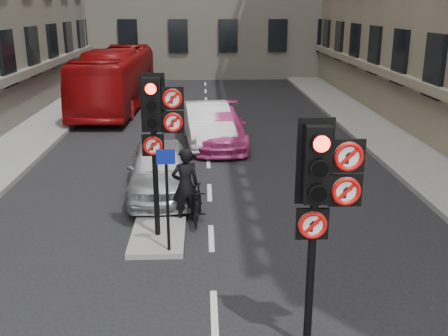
{
  "coord_description": "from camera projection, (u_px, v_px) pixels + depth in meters",
  "views": [
    {
      "loc": [
        -0.14,
        -5.81,
        5.04
      ],
      "look_at": [
        0.17,
        1.99,
        2.6
      ],
      "focal_mm": 42.0,
      "sensor_mm": 36.0,
      "label": 1
    }
  ],
  "objects": [
    {
      "name": "pavement_left",
      "position": [
        1.0,
        154.0,
        18.2
      ],
      "size": [
        3.0,
        50.0,
        0.16
      ],
      "primitive_type": "cube",
      "color": "gray",
      "rests_on": "ground"
    },
    {
      "name": "pavement_right",
      "position": [
        409.0,
        149.0,
        18.75
      ],
      "size": [
        3.0,
        50.0,
        0.16
      ],
      "primitive_type": "cube",
      "color": "gray",
      "rests_on": "ground"
    },
    {
      "name": "centre_island",
      "position": [
        158.0,
        237.0,
        11.76
      ],
      "size": [
        1.2,
        2.0,
        0.12
      ],
      "primitive_type": "cube",
      "color": "gray",
      "rests_on": "ground"
    },
    {
      "name": "signal_near",
      "position": [
        321.0,
        189.0,
        7.29
      ],
      "size": [
        0.91,
        0.4,
        3.58
      ],
      "color": "black",
      "rests_on": "ground"
    },
    {
      "name": "signal_far",
      "position": [
        157.0,
        121.0,
        10.97
      ],
      "size": [
        0.91,
        0.4,
        3.58
      ],
      "color": "black",
      "rests_on": "centre_island"
    },
    {
      "name": "car_silver",
      "position": [
        159.0,
        169.0,
        14.42
      ],
      "size": [
        2.04,
        4.37,
        1.45
      ],
      "primitive_type": "imported",
      "rotation": [
        0.0,
        0.0,
        0.08
      ],
      "color": "#B8BAC0",
      "rests_on": "ground"
    },
    {
      "name": "car_white",
      "position": [
        208.0,
        124.0,
        19.67
      ],
      "size": [
        2.06,
        4.72,
        1.51
      ],
      "primitive_type": "imported",
      "rotation": [
        0.0,
        0.0,
        0.1
      ],
      "color": "silver",
      "rests_on": "ground"
    },
    {
      "name": "car_pink",
      "position": [
        220.0,
        128.0,
        19.43
      ],
      "size": [
        1.91,
        4.66,
        1.35
      ],
      "primitive_type": "imported",
      "rotation": [
        0.0,
        0.0,
        0.0
      ],
      "color": "#CC3C88",
      "rests_on": "ground"
    },
    {
      "name": "bus_red",
      "position": [
        116.0,
        79.0,
        26.14
      ],
      "size": [
        2.81,
        10.69,
        2.96
      ],
      "primitive_type": "imported",
      "rotation": [
        0.0,
        0.0,
        -0.03
      ],
      "color": "maroon",
      "rests_on": "ground"
    },
    {
      "name": "motorcycle",
      "position": [
        198.0,
        204.0,
        12.63
      ],
      "size": [
        0.54,
        1.51,
        0.89
      ],
      "primitive_type": "imported",
      "rotation": [
        0.0,
        0.0,
        -0.08
      ],
      "color": "black",
      "rests_on": "ground"
    },
    {
      "name": "motorcyclist",
      "position": [
        185.0,
        185.0,
        12.48
      ],
      "size": [
        0.77,
        0.62,
        1.84
      ],
      "primitive_type": "imported",
      "rotation": [
        0.0,
        0.0,
        3.45
      ],
      "color": "black",
      "rests_on": "ground"
    },
    {
      "name": "info_sign",
      "position": [
        167.0,
        186.0,
        10.55
      ],
      "size": [
        0.38,
        0.13,
        2.2
      ],
      "rotation": [
        0.0,
        0.0,
        0.09
      ],
      "color": "black",
      "rests_on": "centre_island"
    }
  ]
}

